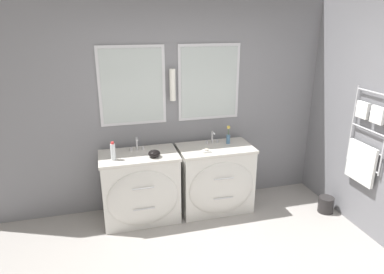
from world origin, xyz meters
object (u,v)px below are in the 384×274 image
(vanity_left, at_px, (141,188))
(flower_vase, at_px, (228,136))
(vanity_right, at_px, (216,178))
(waste_bin, at_px, (326,204))
(amenity_bowl, at_px, (154,154))
(toiletry_bottle, at_px, (113,151))

(vanity_left, height_order, flower_vase, flower_vase)
(vanity_right, relative_size, waste_bin, 4.49)
(amenity_bowl, bearing_deg, vanity_left, 150.36)
(vanity_left, height_order, vanity_right, same)
(vanity_left, distance_m, toiletry_bottle, 0.59)
(toiletry_bottle, distance_m, flower_vase, 1.43)
(amenity_bowl, distance_m, waste_bin, 2.28)
(toiletry_bottle, bearing_deg, vanity_right, 2.54)
(waste_bin, bearing_deg, toiletry_bottle, 171.58)
(vanity_right, relative_size, amenity_bowl, 6.55)
(toiletry_bottle, distance_m, amenity_bowl, 0.46)
(amenity_bowl, relative_size, flower_vase, 0.59)
(toiletry_bottle, distance_m, waste_bin, 2.73)
(flower_vase, bearing_deg, waste_bin, -25.42)
(vanity_left, bearing_deg, flower_vase, 5.51)
(toiletry_bottle, bearing_deg, amenity_bowl, -4.93)
(toiletry_bottle, xyz_separation_m, flower_vase, (1.42, 0.16, -0.00))
(amenity_bowl, bearing_deg, vanity_right, 6.85)
(vanity_left, relative_size, toiletry_bottle, 4.32)
(toiletry_bottle, height_order, waste_bin, toiletry_bottle)
(vanity_right, distance_m, toiletry_bottle, 1.34)
(toiletry_bottle, relative_size, amenity_bowl, 1.52)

